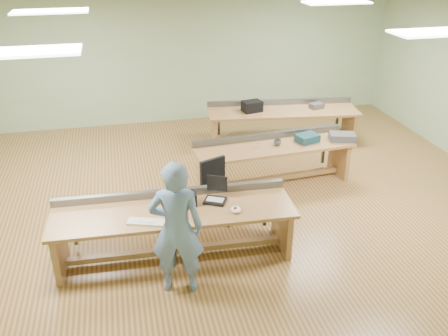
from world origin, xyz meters
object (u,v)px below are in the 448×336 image
(task_chair, at_px, (219,198))
(mug, at_px, (277,142))
(camera_bag, at_px, (188,199))
(person, at_px, (177,229))
(workbench_front, at_px, (174,220))
(workbench_back, at_px, (282,118))
(parts_bin_teal, at_px, (307,138))
(workbench_mid, at_px, (273,155))
(drinks_can, at_px, (258,145))
(laptop_base, at_px, (215,201))
(parts_bin_grey, at_px, (342,137))

(task_chair, xyz_separation_m, mug, (1.27, 0.94, 0.44))
(camera_bag, relative_size, mug, 1.90)
(mug, bearing_deg, person, -130.86)
(task_chair, bearing_deg, person, -141.10)
(workbench_front, xyz_separation_m, task_chair, (0.80, 0.80, -0.21))
(workbench_back, height_order, parts_bin_teal, parts_bin_teal)
(workbench_front, bearing_deg, workbench_mid, 43.84)
(workbench_mid, height_order, task_chair, task_chair)
(workbench_front, relative_size, drinks_can, 30.23)
(laptop_base, distance_m, mug, 2.23)
(workbench_mid, xyz_separation_m, camera_bag, (-1.81, -1.70, 0.28))
(camera_bag, height_order, task_chair, task_chair)
(workbench_mid, bearing_deg, person, -133.59)
(workbench_mid, relative_size, parts_bin_teal, 7.57)
(camera_bag, height_order, parts_bin_grey, camera_bag)
(workbench_front, height_order, mug, workbench_front)
(workbench_mid, height_order, mug, workbench_mid)
(laptop_base, xyz_separation_m, camera_bag, (-0.39, 0.00, 0.07))
(parts_bin_grey, bearing_deg, laptop_base, -148.78)
(workbench_front, xyz_separation_m, parts_bin_teal, (2.64, 1.78, 0.25))
(workbench_back, distance_m, parts_bin_teal, 1.74)
(laptop_base, bearing_deg, parts_bin_teal, 66.51)
(parts_bin_grey, distance_m, mug, 1.21)
(workbench_mid, bearing_deg, task_chair, -145.15)
(workbench_back, distance_m, parts_bin_grey, 1.88)
(workbench_mid, height_order, person, person)
(camera_bag, xyz_separation_m, drinks_can, (1.49, 1.63, -0.03))
(workbench_front, xyz_separation_m, workbench_mid, (2.02, 1.77, -0.01))
(person, bearing_deg, parts_bin_grey, -132.79)
(task_chair, relative_size, parts_bin_teal, 2.58)
(parts_bin_teal, height_order, drinks_can, parts_bin_teal)
(workbench_back, bearing_deg, person, -116.61)
(workbench_mid, relative_size, parts_bin_grey, 6.28)
(workbench_front, height_order, drinks_can, same)
(workbench_front, height_order, laptop_base, workbench_front)
(workbench_front, distance_m, task_chair, 1.15)
(task_chair, xyz_separation_m, parts_bin_teal, (1.84, 0.98, 0.46))
(parts_bin_teal, bearing_deg, parts_bin_grey, -7.25)
(workbench_mid, distance_m, drinks_can, 0.41)
(workbench_mid, xyz_separation_m, workbench_back, (0.77, 1.72, 0.01))
(workbench_back, xyz_separation_m, drinks_can, (-1.09, -1.79, 0.24))
(laptop_base, bearing_deg, workbench_mid, 76.78)
(parts_bin_grey, bearing_deg, camera_bag, -152.10)
(camera_bag, height_order, mug, camera_bag)
(camera_bag, height_order, parts_bin_teal, camera_bag)
(camera_bag, relative_size, drinks_can, 2.30)
(drinks_can, bearing_deg, laptop_base, -123.98)
(laptop_base, height_order, camera_bag, camera_bag)
(parts_bin_grey, xyz_separation_m, drinks_can, (-1.59, 0.00, -0.01))
(task_chair, bearing_deg, workbench_back, 31.99)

